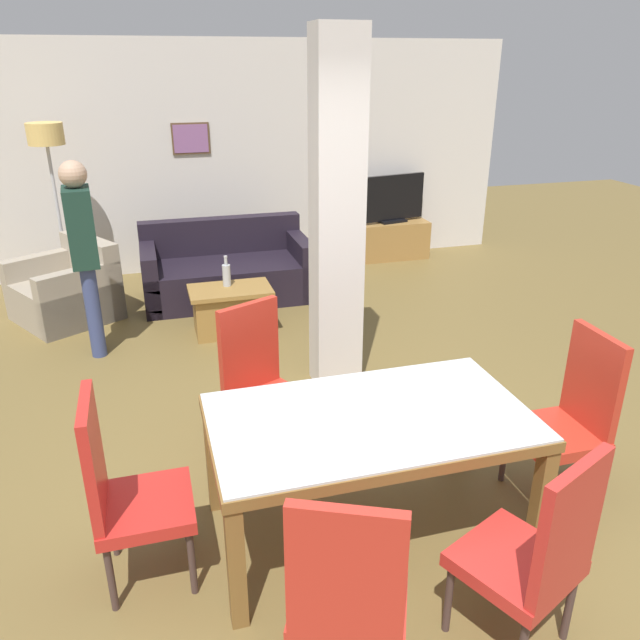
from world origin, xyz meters
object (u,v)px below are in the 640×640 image
object	(u,v)px
dining_chair_near_right	(537,552)
sofa	(227,272)
coffee_table	(231,310)
tv_screen	(393,199)
bottle	(227,274)
standing_person	(84,246)
dining_table	(370,439)
floor_lamp	(48,151)
tv_stand	(391,240)
dining_chair_near_left	(348,592)
dining_chair_head_left	(124,488)
armchair	(68,292)
dining_chair_far_left	(261,381)
dining_chair_head_right	(571,414)

from	to	relation	value
dining_chair_near_right	sofa	world-z (taller)	dining_chair_near_right
coffee_table	tv_screen	bearing A→B (deg)	38.00
tv_screen	coffee_table	bearing A→B (deg)	27.13
bottle	standing_person	size ratio (longest dim) A/B	0.17
dining_table	floor_lamp	world-z (taller)	floor_lamp
dining_table	bottle	size ratio (longest dim) A/B	5.67
tv_stand	floor_lamp	bearing A→B (deg)	-175.12
dining_chair_near_left	sofa	xyz separation A→B (m)	(0.20, 4.88, -0.27)
dining_chair_head_left	floor_lamp	bearing A→B (deg)	-171.70
armchair	bottle	bearing A→B (deg)	-147.17
dining_chair_near_left	tv_stand	xyz separation A→B (m)	(2.51, 5.75, -0.31)
coffee_table	standing_person	world-z (taller)	standing_person
dining_chair_near_right	bottle	xyz separation A→B (m)	(-0.75, 3.96, 0.02)
dining_chair_far_left	bottle	size ratio (longest dim) A/B	3.54
dining_chair_near_right	dining_chair_head_right	size ratio (longest dim) A/B	1.00
dining_chair_head_right	dining_chair_head_left	bearing A→B (deg)	90.00
dining_chair_head_left	sofa	xyz separation A→B (m)	(1.04, 3.98, -0.27)
floor_lamp	dining_chair_head_left	bearing A→B (deg)	-81.70
dining_table	dining_chair_near_right	distance (m)	1.00
dining_chair_head_right	sofa	distance (m)	4.25
tv_stand	standing_person	xyz separation A→B (m)	(-3.64, -1.99, 0.75)
floor_lamp	dining_table	bearing A→B (deg)	-66.97
floor_lamp	dining_chair_far_left	bearing A→B (deg)	-67.47
dining_chair_head_left	dining_chair_head_right	distance (m)	2.51
armchair	coffee_table	world-z (taller)	armchair
dining_chair_far_left	armchair	bearing A→B (deg)	-88.51
dining_table	dining_chair_far_left	xyz separation A→B (m)	(-0.42, 0.89, -0.05)
coffee_table	floor_lamp	xyz separation A→B (m)	(-1.60, 1.54, 1.35)
coffee_table	dining_chair_near_right	bearing A→B (deg)	-79.27
dining_table	dining_chair_head_right	bearing A→B (deg)	0.00
dining_chair_head_right	bottle	bearing A→B (deg)	27.49
dining_table	standing_person	size ratio (longest dim) A/B	0.98
dining_table	standing_person	distance (m)	3.28
dining_table	bottle	world-z (taller)	same
dining_chair_head_right	dining_chair_near_left	bearing A→B (deg)	118.36
dining_chair_near_left	floor_lamp	world-z (taller)	floor_lamp
dining_table	standing_person	bearing A→B (deg)	118.45
dining_chair_near_left	dining_chair_head_right	distance (m)	1.90
dining_chair_head_left	dining_chair_head_right	bearing A→B (deg)	90.00
dining_chair_head_left	sofa	distance (m)	4.12
armchair	dining_chair_far_left	bearing A→B (deg)	175.28
dining_table	tv_screen	size ratio (longest dim) A/B	1.88
dining_chair_far_left	standing_person	bearing A→B (deg)	-85.04
sofa	standing_person	world-z (taller)	standing_person
dining_table	coffee_table	bearing A→B (deg)	96.13
dining_table	bottle	xyz separation A→B (m)	(-0.33, 3.05, -0.03)
dining_chair_near_left	standing_person	xyz separation A→B (m)	(-1.14, 3.77, 0.44)
bottle	tv_screen	xyz separation A→B (m)	(2.42, 1.80, 0.22)
coffee_table	sofa	bearing A→B (deg)	84.27
dining_chair_head_left	sofa	size ratio (longest dim) A/B	0.58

